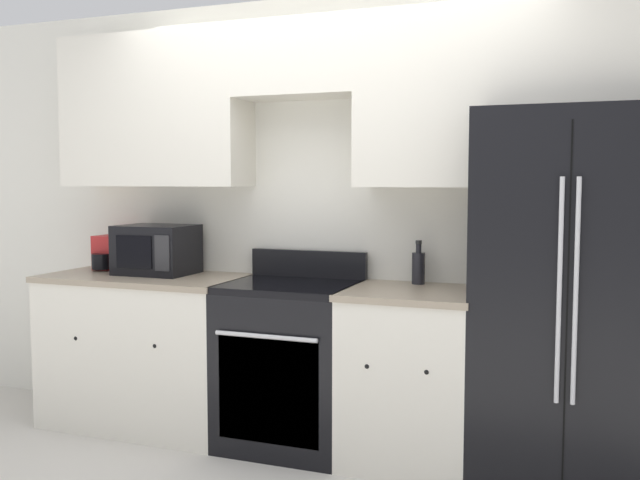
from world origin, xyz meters
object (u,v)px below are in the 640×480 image
microwave (157,250)px  bottle (418,267)px  refrigerator (569,298)px  oven_range (290,364)px

microwave → bottle: (1.62, 0.15, -0.05)m
microwave → refrigerator: bearing=-0.4°
oven_range → bottle: 0.91m
bottle → microwave: bearing=-174.8°
microwave → bottle: bearing=5.2°
oven_range → bottle: bearing=18.4°
microwave → bottle: 1.62m
refrigerator → microwave: size_ratio=4.13×
bottle → oven_range: bearing=-161.6°
oven_range → refrigerator: (1.49, 0.06, 0.46)m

